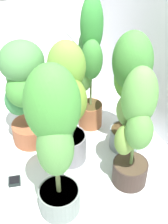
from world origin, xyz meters
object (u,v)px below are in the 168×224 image
at_px(hygrometer_box, 15,181).
at_px(potted_plant_back_right, 134,126).
at_px(potted_plant_front_right, 55,134).
at_px(potted_plant_center, 67,103).
at_px(potted_plant_front_left, 24,87).
at_px(potted_plant_back_left, 90,64).
at_px(floor_fan, 54,83).
at_px(potted_plant_back_center, 130,81).

bearing_deg(hygrometer_box, potted_plant_back_right, 80.53).
bearing_deg(potted_plant_front_right, potted_plant_center, 152.36).
xyz_separation_m(potted_plant_front_right, potted_plant_front_left, (-0.68, -0.01, -0.11)).
height_order(potted_plant_back_left, potted_plant_back_right, potted_plant_back_left).
xyz_separation_m(potted_plant_center, potted_plant_back_left, (-0.32, 0.29, 0.06)).
bearing_deg(potted_plant_back_right, hygrometer_box, -110.37).
bearing_deg(hygrometer_box, floor_fan, 155.01).
xyz_separation_m(potted_plant_front_left, floor_fan, (-0.35, 0.31, -0.23)).
height_order(potted_plant_center, hygrometer_box, potted_plant_center).
relative_size(potted_plant_front_left, hygrometer_box, 8.79).
bearing_deg(potted_plant_back_right, floor_fan, -169.07).
height_order(potted_plant_front_right, hygrometer_box, potted_plant_front_right).
bearing_deg(potted_plant_back_left, potted_plant_center, -42.25).
bearing_deg(hygrometer_box, potted_plant_front_right, 47.11).
relative_size(potted_plant_back_center, potted_plant_back_right, 1.06).
relative_size(potted_plant_back_center, hygrometer_box, 9.80).
distance_m(potted_plant_center, potted_plant_back_right, 0.45).
relative_size(potted_plant_front_right, potted_plant_front_left, 1.21).
bearing_deg(potted_plant_back_left, potted_plant_back_right, 0.79).
bearing_deg(potted_plant_front_left, potted_plant_front_right, 0.90).
relative_size(potted_plant_front_left, potted_plant_back_left, 0.78).
xyz_separation_m(potted_plant_back_right, hygrometer_box, (-0.27, -0.71, -0.46)).
height_order(potted_plant_front_right, potted_plant_back_right, potted_plant_front_right).
height_order(potted_plant_front_left, potted_plant_back_right, potted_plant_back_right).
relative_size(potted_plant_front_right, potted_plant_back_left, 0.94).
height_order(hygrometer_box, floor_fan, floor_fan).
height_order(potted_plant_center, potted_plant_front_left, potted_plant_center).
distance_m(potted_plant_back_right, floor_fan, 1.03).
xyz_separation_m(potted_plant_back_left, hygrometer_box, (0.38, -0.71, -0.55)).
distance_m(potted_plant_back_left, floor_fan, 0.49).
height_order(potted_plant_center, potted_plant_back_right, potted_plant_center).
xyz_separation_m(potted_plant_front_right, hygrometer_box, (-0.30, -0.22, -0.59)).
distance_m(potted_plant_back_left, hygrometer_box, 0.97).
xyz_separation_m(potted_plant_back_center, potted_plant_back_left, (-0.32, -0.15, -0.00)).
xyz_separation_m(potted_plant_front_left, hygrometer_box, (0.38, -0.21, -0.48)).
relative_size(potted_plant_front_left, potted_plant_back_right, 0.95).
distance_m(hygrometer_box, floor_fan, 0.93).
relative_size(potted_plant_front_right, potted_plant_back_right, 1.15).
xyz_separation_m(potted_plant_back_left, floor_fan, (-0.34, -0.18, -0.31)).
bearing_deg(floor_fan, potted_plant_back_center, 70.91).
distance_m(potted_plant_front_right, potted_plant_back_left, 0.84).
height_order(potted_plant_front_left, hygrometer_box, potted_plant_front_left).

